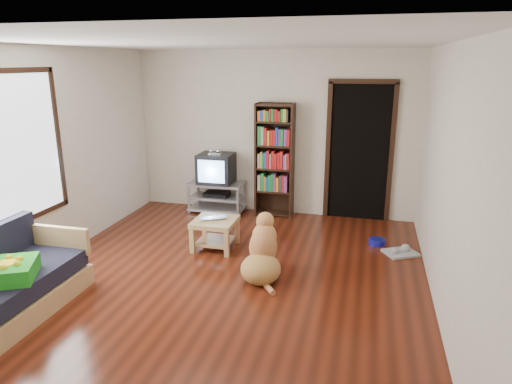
% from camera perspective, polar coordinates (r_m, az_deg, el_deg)
% --- Properties ---
extents(ground, '(5.00, 5.00, 0.00)m').
position_cam_1_polar(ground, '(5.41, -3.50, -10.48)').
color(ground, '#541D0E').
rests_on(ground, ground).
extents(ceiling, '(5.00, 5.00, 0.00)m').
position_cam_1_polar(ceiling, '(4.85, -4.04, 18.20)').
color(ceiling, white).
rests_on(ceiling, ground).
extents(wall_back, '(4.50, 0.00, 4.50)m').
position_cam_1_polar(wall_back, '(7.35, 2.24, 7.29)').
color(wall_back, beige).
rests_on(wall_back, ground).
extents(wall_front, '(4.50, 0.00, 4.50)m').
position_cam_1_polar(wall_front, '(2.81, -19.62, -8.22)').
color(wall_front, beige).
rests_on(wall_front, ground).
extents(wall_left, '(0.00, 5.00, 5.00)m').
position_cam_1_polar(wall_left, '(6.04, -24.57, 3.95)').
color(wall_left, beige).
rests_on(wall_left, ground).
extents(wall_right, '(0.00, 5.00, 5.00)m').
position_cam_1_polar(wall_right, '(4.80, 22.76, 1.36)').
color(wall_right, beige).
rests_on(wall_right, ground).
extents(green_cushion, '(0.65, 0.65, 0.16)m').
position_cam_1_polar(green_cushion, '(4.97, -28.59, -8.66)').
color(green_cushion, green).
rests_on(green_cushion, sofa).
extents(laptop, '(0.42, 0.37, 0.03)m').
position_cam_1_polar(laptop, '(6.02, -5.27, -3.43)').
color(laptop, '#BABBBF').
rests_on(laptop, coffee_table).
extents(dog_bowl, '(0.22, 0.22, 0.08)m').
position_cam_1_polar(dog_bowl, '(6.48, 14.89, -6.04)').
color(dog_bowl, navy).
rests_on(dog_bowl, ground).
extents(grey_rag, '(0.51, 0.48, 0.03)m').
position_cam_1_polar(grey_rag, '(6.27, 17.64, -7.26)').
color(grey_rag, '#ACACAC').
rests_on(grey_rag, ground).
extents(window, '(0.03, 1.46, 1.70)m').
position_cam_1_polar(window, '(5.62, -27.80, 4.83)').
color(window, white).
rests_on(window, wall_left).
extents(doorway, '(1.03, 0.05, 2.19)m').
position_cam_1_polar(doorway, '(7.21, 12.80, 5.27)').
color(doorway, black).
rests_on(doorway, wall_back).
extents(tv_stand, '(0.90, 0.45, 0.50)m').
position_cam_1_polar(tv_stand, '(7.57, -4.91, -0.49)').
color(tv_stand, '#99999E').
rests_on(tv_stand, ground).
extents(crt_tv, '(0.55, 0.52, 0.58)m').
position_cam_1_polar(crt_tv, '(7.47, -4.94, 3.04)').
color(crt_tv, black).
rests_on(crt_tv, tv_stand).
extents(bookshelf, '(0.60, 0.30, 1.80)m').
position_cam_1_polar(bookshelf, '(7.24, 2.35, 4.75)').
color(bookshelf, black).
rests_on(bookshelf, ground).
extents(coffee_table, '(0.55, 0.55, 0.40)m').
position_cam_1_polar(coffee_table, '(6.10, -5.14, -4.53)').
color(coffee_table, tan).
rests_on(coffee_table, ground).
extents(dog, '(0.50, 0.88, 0.74)m').
position_cam_1_polar(dog, '(5.31, 0.83, -7.75)').
color(dog, '#B58F45').
rests_on(dog, ground).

